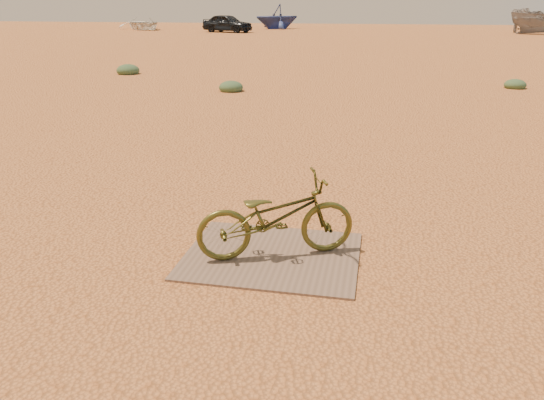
% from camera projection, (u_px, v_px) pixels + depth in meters
% --- Properties ---
extents(ground, '(120.00, 120.00, 0.00)m').
position_uv_depth(ground, '(282.00, 260.00, 4.95)').
color(ground, '#C07741').
rests_on(ground, ground).
extents(plywood_board, '(1.62, 1.31, 0.02)m').
position_uv_depth(plywood_board, '(272.00, 255.00, 5.01)').
color(plywood_board, brown).
rests_on(plywood_board, ground).
extents(bicycle, '(1.56, 1.06, 0.78)m').
position_uv_depth(bicycle, '(276.00, 217.00, 4.86)').
color(bicycle, '#4C4B1B').
rests_on(bicycle, plywood_board).
extents(car, '(4.45, 2.85, 1.41)m').
position_uv_depth(car, '(227.00, 23.00, 42.99)').
color(car, black).
rests_on(car, ground).
extents(boat_near_left, '(5.95, 6.12, 1.03)m').
position_uv_depth(boat_near_left, '(143.00, 24.00, 47.21)').
color(boat_near_left, silver).
rests_on(boat_near_left, ground).
extents(boat_far_left, '(5.47, 5.37, 2.18)m').
position_uv_depth(boat_far_left, '(277.00, 16.00, 48.60)').
color(boat_far_left, navy).
rests_on(boat_far_left, ground).
extents(kale_a, '(0.66, 0.66, 0.36)m').
position_uv_depth(kale_a, '(231.00, 91.00, 14.41)').
color(kale_a, '#476240').
rests_on(kale_a, ground).
extents(kale_b, '(0.60, 0.60, 0.33)m').
position_uv_depth(kale_b, '(515.00, 88.00, 14.90)').
color(kale_b, '#476240').
rests_on(kale_b, ground).
extents(kale_c, '(0.76, 0.76, 0.42)m').
position_uv_depth(kale_c, '(128.00, 74.00, 17.89)').
color(kale_c, '#476240').
rests_on(kale_c, ground).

